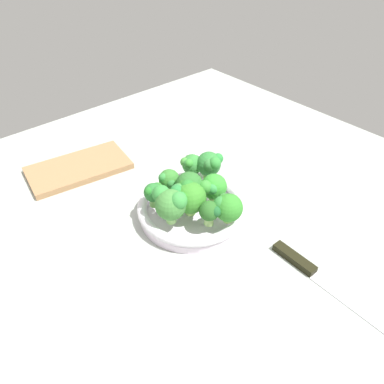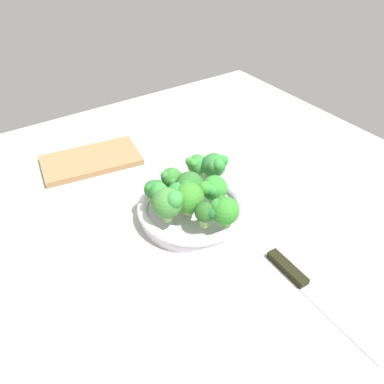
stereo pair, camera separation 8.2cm
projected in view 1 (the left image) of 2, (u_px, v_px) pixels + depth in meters
The scene contains 15 objects.
ground_plane at pixel (201, 219), 87.68cm from camera, with size 130.00×130.00×2.50cm, color #A4ACA2.
bowl at pixel (192, 209), 85.36cm from camera, with size 24.71×24.71×3.97cm.
broccoli_floret_0 at pixel (213, 187), 82.34cm from camera, with size 6.59×5.78×6.54cm.
broccoli_floret_1 at pixel (169, 180), 84.64cm from camera, with size 4.93×5.18×6.10cm.
broccoli_floret_2 at pixel (191, 165), 89.31cm from camera, with size 5.30×4.98×6.10cm.
broccoli_floret_3 at pixel (210, 164), 87.99cm from camera, with size 6.21×6.71×7.41cm.
broccoli_floret_4 at pixel (154, 193), 81.27cm from camera, with size 4.88×4.43×5.68cm.
broccoli_floret_5 at pixel (189, 197), 78.68cm from camera, with size 6.96×7.00×7.64cm.
broccoli_floret_6 at pixel (188, 186), 81.18cm from camera, with size 6.78×6.34×7.73cm.
broccoli_floret_7 at pixel (211, 212), 76.54cm from camera, with size 4.59×4.69×5.75cm.
broccoli_floret_8 at pixel (229, 206), 77.49cm from camera, with size 6.31×6.34×6.58cm.
broccoli_floret_9 at pixel (171, 203), 76.39cm from camera, with size 6.52×8.09×8.13cm.
knife at pixel (314, 273), 72.87cm from camera, with size 3.10×26.65×1.50cm.
cutting_board at pixel (79, 168), 100.16cm from camera, with size 25.86×14.03×1.60cm, color #A0754C.
garlic_bulb at pixel (193, 159), 101.33cm from camera, with size 4.10×4.10×4.10cm, color white.
Camera 1 is at (-44.02, -47.27, 58.40)cm, focal length 35.25 mm.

